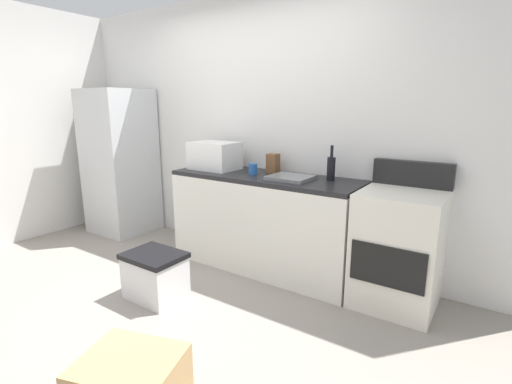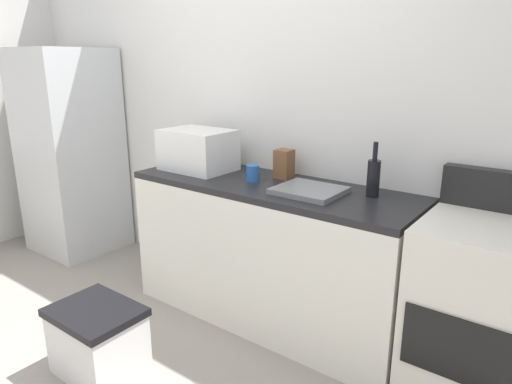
% 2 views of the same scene
% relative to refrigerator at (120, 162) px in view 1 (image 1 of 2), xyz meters
% --- Properties ---
extents(ground_plane, '(6.00, 6.00, 0.00)m').
position_rel_refrigerator_xyz_m(ground_plane, '(1.75, -1.15, -0.85)').
color(ground_plane, gray).
extents(wall_back, '(5.00, 0.10, 2.60)m').
position_rel_refrigerator_xyz_m(wall_back, '(1.75, 0.40, 0.45)').
color(wall_back, silver).
rests_on(wall_back, ground_plane).
extents(kitchen_counter, '(1.80, 0.60, 0.90)m').
position_rel_refrigerator_xyz_m(kitchen_counter, '(2.05, 0.05, -0.40)').
color(kitchen_counter, silver).
rests_on(kitchen_counter, ground_plane).
extents(refrigerator, '(0.68, 0.66, 1.71)m').
position_rel_refrigerator_xyz_m(refrigerator, '(0.00, 0.00, 0.00)').
color(refrigerator, silver).
rests_on(refrigerator, ground_plane).
extents(stove_oven, '(0.60, 0.61, 1.10)m').
position_rel_refrigerator_xyz_m(stove_oven, '(3.27, 0.06, -0.39)').
color(stove_oven, silver).
rests_on(stove_oven, ground_plane).
extents(microwave, '(0.46, 0.34, 0.27)m').
position_rel_refrigerator_xyz_m(microwave, '(1.45, 0.06, 0.18)').
color(microwave, white).
rests_on(microwave, kitchen_counter).
extents(sink_basin, '(0.36, 0.32, 0.03)m').
position_rel_refrigerator_xyz_m(sink_basin, '(2.34, 0.01, 0.06)').
color(sink_basin, slate).
rests_on(sink_basin, kitchen_counter).
extents(wine_bottle, '(0.07, 0.07, 0.30)m').
position_rel_refrigerator_xyz_m(wine_bottle, '(2.64, 0.16, 0.16)').
color(wine_bottle, black).
rests_on(wine_bottle, kitchen_counter).
extents(coffee_mug, '(0.08, 0.08, 0.10)m').
position_rel_refrigerator_xyz_m(coffee_mug, '(1.93, 0.03, 0.10)').
color(coffee_mug, '#2659A5').
rests_on(coffee_mug, kitchen_counter).
extents(knife_block, '(0.10, 0.10, 0.18)m').
position_rel_refrigerator_xyz_m(knife_block, '(2.04, 0.21, 0.14)').
color(knife_block, brown).
rests_on(knife_block, kitchen_counter).
extents(cardboard_box_medium, '(0.60, 0.55, 0.29)m').
position_rel_refrigerator_xyz_m(cardboard_box_medium, '(2.43, -1.80, -0.71)').
color(cardboard_box_medium, tan).
rests_on(cardboard_box_medium, ground_plane).
extents(storage_bin, '(0.46, 0.36, 0.38)m').
position_rel_refrigerator_xyz_m(storage_bin, '(1.64, -0.95, -0.66)').
color(storage_bin, silver).
rests_on(storage_bin, ground_plane).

